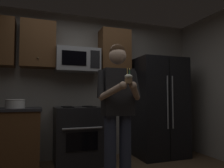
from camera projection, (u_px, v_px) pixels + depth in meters
wall_back at (83, 85)px, 4.01m from camera, size 4.40×0.10×2.60m
oven_range at (78, 135)px, 3.54m from camera, size 0.76×0.70×0.93m
microwave at (78, 60)px, 3.73m from camera, size 0.74×0.41×0.40m
refrigerator at (159, 107)px, 4.03m from camera, size 0.90×0.75×1.80m
cabinet_row_upper at (43, 45)px, 3.60m from camera, size 2.78×0.36×0.76m
bowl_large_white at (15, 103)px, 3.24m from camera, size 0.29×0.29×0.13m
person at (118, 104)px, 2.69m from camera, size 0.60×0.48×1.76m
cupcake at (129, 79)px, 2.40m from camera, size 0.09×0.09×0.17m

